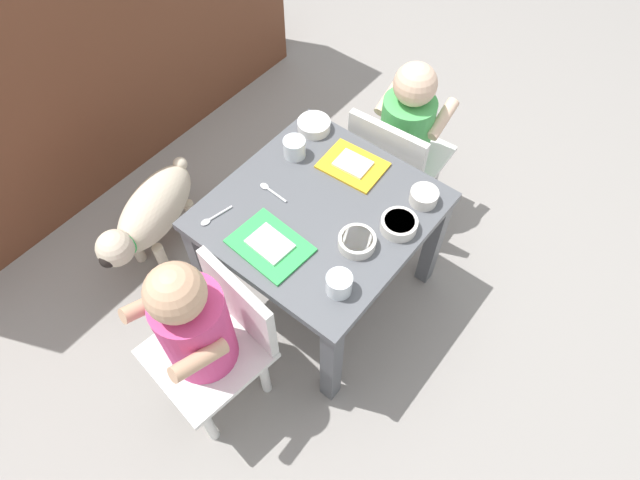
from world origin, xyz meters
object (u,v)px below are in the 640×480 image
Objects in this scene: cereal_bowl_right_side at (314,125)px; spoon_by_right_tray at (213,217)px; veggie_bowl_near at (357,241)px; dog at (150,214)px; spoon_by_left_tray at (271,191)px; seated_child_left at (199,327)px; cereal_bowl_left_side at (399,224)px; seated_child_right at (404,130)px; water_cup_left at (339,285)px; veggie_bowl_far at (424,196)px; food_tray_left at (270,245)px; food_tray_right at (353,165)px; dining_table at (320,224)px; water_cup_right at (295,149)px.

cereal_bowl_right_side is 0.44m from spoon_by_right_tray.
spoon_by_right_tray is (-0.17, 0.36, -0.01)m from veggie_bowl_near.
spoon_by_left_tray is at bearing -65.41° from dog.
cereal_bowl_left_side is at bearing -22.74° from seated_child_left.
seated_child_right is 0.44m from cereal_bowl_left_side.
water_cup_left is 0.85× the size of veggie_bowl_far.
food_tray_right is (0.36, 0.00, -0.00)m from food_tray_left.
seated_child_left reaches higher than veggie_bowl_near.
seated_child_right reaches higher than cereal_bowl_right_side.
cereal_bowl_right_side and veggie_bowl_near have the same top height.
cereal_bowl_left_side is at bearing -55.19° from spoon_by_right_tray.
dining_table is 8.75× the size of water_cup_right.
dining_table is 5.90× the size of cereal_bowl_left_side.
seated_child_left reaches higher than dog.
veggie_bowl_near is (0.14, -0.17, 0.01)m from food_tray_left.
spoon_by_right_tray is (-0.28, 0.41, -0.02)m from cereal_bowl_left_side.
seated_child_left is 0.36m from water_cup_left.
dining_table is 0.20m from food_tray_left.
food_tray_left is (-0.63, 0.01, 0.06)m from seated_child_right.
veggie_bowl_near is (-0.26, -0.36, -0.00)m from cereal_bowl_right_side.
spoon_by_right_tray is at bearing -179.59° from cereal_bowl_right_side.
dog is at bearing 114.59° from spoon_by_left_tray.
veggie_bowl_far is (0.42, -0.74, 0.26)m from dog.
water_cup_left is (-0.62, -0.21, 0.08)m from seated_child_right.
seated_child_left is at bearing 157.26° from cereal_bowl_left_side.
cereal_bowl_right_side is (0.41, 0.18, 0.01)m from food_tray_left.
veggie_bowl_far reaches higher than dog.
dining_table is 0.18m from veggie_bowl_near.
food_tray_right is 0.41m from water_cup_left.
food_tray_left is (0.04, -0.52, 0.25)m from dog.
veggie_bowl_near is 0.39m from spoon_by_right_tray.
veggie_bowl_near is (-0.04, -0.15, 0.09)m from dining_table.
dining_table is 8.78× the size of water_cup_left.
seated_child_left reaches higher than spoon_by_left_tray.
water_cup_left is 0.25m from cereal_bowl_left_side.
veggie_bowl_far reaches higher than spoon_by_left_tray.
food_tray_left reaches higher than spoon_by_right_tray.
veggie_bowl_far is 0.42m from spoon_by_left_tray.
cereal_bowl_right_side is (0.15, 0.41, -0.00)m from cereal_bowl_left_side.
food_tray_left is 0.23m from veggie_bowl_near.
food_tray_right reaches higher than dining_table.
dining_table reaches higher than dog.
veggie_bowl_near is at bearing -126.36° from cereal_bowl_right_side.
food_tray_right is at bearing -52.27° from dog.
food_tray_left reaches higher than spoon_by_left_tray.
spoon_by_right_tray is at bearing 163.88° from seated_child_right.
dog is 4.60× the size of cereal_bowl_right_side.
dog is 7.00× the size of water_cup_left.
water_cup_left is (0.01, -0.22, 0.02)m from food_tray_left.
seated_child_left reaches higher than water_cup_left.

